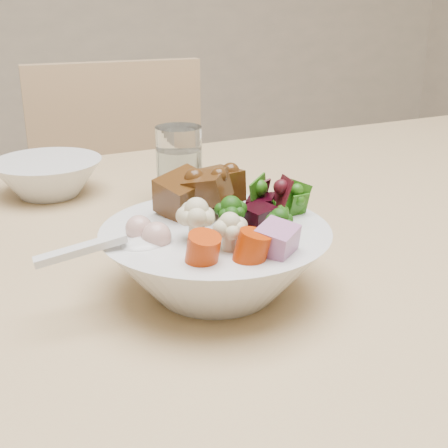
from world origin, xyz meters
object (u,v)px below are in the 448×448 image
at_px(dining_table, 354,265).
at_px(chair_far, 131,238).
at_px(food_bowl, 217,255).
at_px(side_bowl, 48,178).
at_px(water_glass, 179,169).

distance_m(dining_table, chair_far, 0.69).
bearing_deg(food_bowl, dining_table, 29.09).
bearing_deg(chair_far, side_bowl, -114.37).
distance_m(chair_far, water_glass, 0.61).
relative_size(dining_table, food_bowl, 7.44).
relative_size(water_glass, side_bowl, 0.69).
distance_m(water_glass, side_bowl, 0.20).
relative_size(dining_table, water_glass, 15.43).
bearing_deg(food_bowl, side_bowl, 108.31).
height_order(dining_table, water_glass, water_glass).
bearing_deg(side_bowl, chair_far, 63.98).
distance_m(dining_table, food_bowl, 0.31).
bearing_deg(dining_table, chair_far, 99.94).
xyz_separation_m(dining_table, side_bowl, (-0.38, 0.23, 0.10)).
distance_m(chair_far, food_bowl, 0.85).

